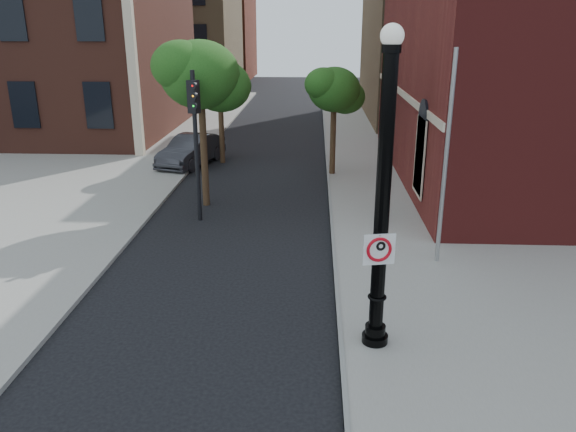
# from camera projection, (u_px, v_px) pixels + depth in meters

# --- Properties ---
(ground) EXTENTS (120.00, 120.00, 0.00)m
(ground) POSITION_uv_depth(u_px,v_px,m) (237.00, 359.00, 10.95)
(ground) COLOR black
(ground) RESTS_ON ground
(sidewalk_right) EXTENTS (8.00, 60.00, 0.12)m
(sidewalk_right) POSITION_uv_depth(u_px,v_px,m) (440.00, 204.00, 20.10)
(sidewalk_right) COLOR gray
(sidewalk_right) RESTS_ON ground
(sidewalk_left) EXTENTS (10.00, 50.00, 0.12)m
(sidewalk_left) POSITION_uv_depth(u_px,v_px,m) (108.00, 151.00, 28.33)
(sidewalk_left) COLOR gray
(sidewalk_left) RESTS_ON ground
(curb_edge) EXTENTS (0.10, 60.00, 0.14)m
(curb_edge) POSITION_uv_depth(u_px,v_px,m) (330.00, 202.00, 20.27)
(curb_edge) COLOR gray
(curb_edge) RESTS_ON ground
(bg_building_tan_a) EXTENTS (12.00, 12.00, 12.00)m
(bg_building_tan_a) POSITION_uv_depth(u_px,v_px,m) (169.00, 25.00, 51.08)
(bg_building_tan_a) COLOR olive
(bg_building_tan_a) RESTS_ON ground
(bg_building_red) EXTENTS (12.00, 12.00, 10.00)m
(bg_building_red) POSITION_uv_depth(u_px,v_px,m) (200.00, 34.00, 64.62)
(bg_building_red) COLOR maroon
(bg_building_red) RESTS_ON ground
(bg_building_tan_b) EXTENTS (22.00, 14.00, 14.00)m
(bg_building_tan_b) POSITION_uv_depth(u_px,v_px,m) (542.00, 10.00, 36.26)
(bg_building_tan_b) COLOR olive
(bg_building_tan_b) RESTS_ON ground
(lamppost) EXTENTS (0.53, 0.53, 6.21)m
(lamppost) POSITION_uv_depth(u_px,v_px,m) (382.00, 213.00, 10.41)
(lamppost) COLOR black
(lamppost) RESTS_ON ground
(no_parking_sign) EXTENTS (0.61, 0.16, 0.62)m
(no_parking_sign) POSITION_uv_depth(u_px,v_px,m) (379.00, 249.00, 10.48)
(no_parking_sign) COLOR white
(no_parking_sign) RESTS_ON ground
(parked_car) EXTENTS (2.61, 4.44, 1.38)m
(parked_car) POSITION_uv_depth(u_px,v_px,m) (191.00, 150.00, 25.58)
(parked_car) COLOR #2D2D32
(parked_car) RESTS_ON ground
(traffic_signal_left) EXTENTS (0.39, 0.43, 4.85)m
(traffic_signal_left) POSITION_uv_depth(u_px,v_px,m) (195.00, 122.00, 17.57)
(traffic_signal_left) COLOR black
(traffic_signal_left) RESTS_ON ground
(traffic_signal_right) EXTENTS (0.41, 0.48, 5.52)m
(traffic_signal_right) POSITION_uv_depth(u_px,v_px,m) (386.00, 109.00, 17.08)
(traffic_signal_right) COLOR black
(traffic_signal_right) RESTS_ON ground
(utility_pole) EXTENTS (0.11, 0.11, 5.66)m
(utility_pole) POSITION_uv_depth(u_px,v_px,m) (446.00, 163.00, 14.28)
(utility_pole) COLOR #999999
(utility_pole) RESTS_ON ground
(street_tree_a) EXTENTS (3.17, 2.86, 5.71)m
(street_tree_a) POSITION_uv_depth(u_px,v_px,m) (202.00, 76.00, 18.77)
(street_tree_a) COLOR #382616
(street_tree_a) RESTS_ON ground
(street_tree_b) EXTENTS (2.67, 2.41, 4.81)m
(street_tree_b) POSITION_uv_depth(u_px,v_px,m) (220.00, 80.00, 25.11)
(street_tree_b) COLOR #382616
(street_tree_b) RESTS_ON ground
(street_tree_c) EXTENTS (2.52, 2.28, 4.54)m
(street_tree_c) POSITION_uv_depth(u_px,v_px,m) (335.00, 91.00, 22.87)
(street_tree_c) COLOR #382616
(street_tree_c) RESTS_ON ground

